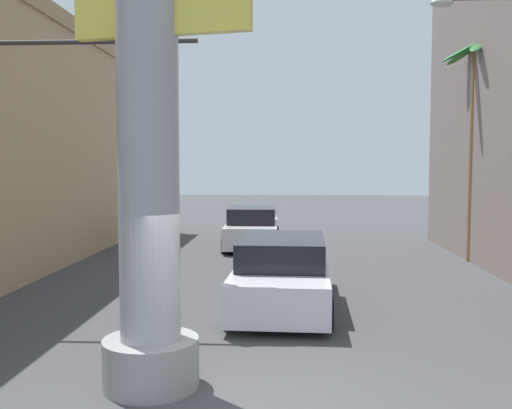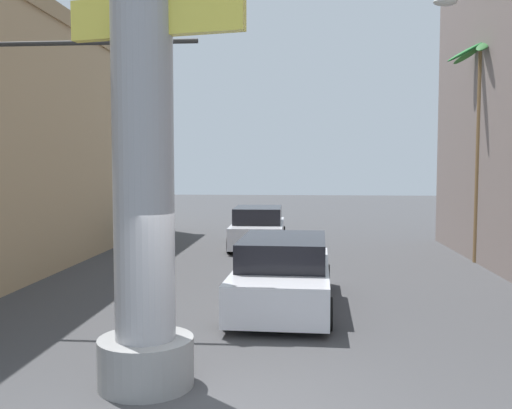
% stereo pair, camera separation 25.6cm
% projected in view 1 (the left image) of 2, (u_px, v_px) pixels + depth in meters
% --- Properties ---
extents(ground_plane, '(87.86, 87.86, 0.00)m').
position_uv_depth(ground_plane, '(266.00, 272.00, 17.00)').
color(ground_plane, '#424244').
extents(neon_sign_pole, '(2.88, 1.37, 10.14)m').
position_uv_depth(neon_sign_pole, '(148.00, 76.00, 7.88)').
color(neon_sign_pole, '#9E9EA3').
rests_on(neon_sign_pole, ground).
extents(traffic_light_mast, '(5.37, 0.32, 5.79)m').
position_uv_depth(traffic_light_mast, '(25.00, 120.00, 11.83)').
color(traffic_light_mast, '#333333').
rests_on(traffic_light_mast, ground).
extents(car_lead, '(2.28, 5.26, 1.56)m').
position_uv_depth(car_lead, '(282.00, 273.00, 12.85)').
color(car_lead, black).
rests_on(car_lead, ground).
extents(car_far, '(2.11, 4.72, 1.56)m').
position_uv_depth(car_far, '(252.00, 228.00, 22.09)').
color(car_far, black).
rests_on(car_far, ground).
extents(palm_tree_mid_right, '(2.54, 2.41, 7.14)m').
position_uv_depth(palm_tree_mid_right, '(476.00, 131.00, 18.47)').
color(palm_tree_mid_right, brown).
rests_on(palm_tree_mid_right, ground).
extents(pedestrian_far_left, '(0.44, 0.44, 1.69)m').
position_uv_depth(pedestrian_far_left, '(128.00, 224.00, 21.11)').
color(pedestrian_far_left, '#3F3833').
rests_on(pedestrian_far_left, ground).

